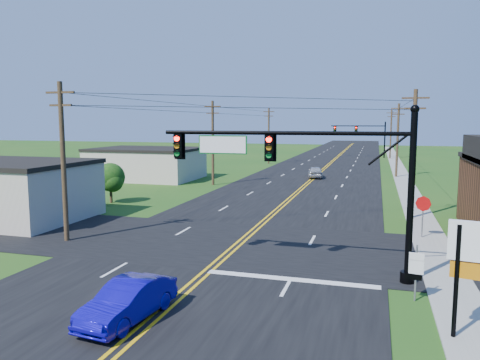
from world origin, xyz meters
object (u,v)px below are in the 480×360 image
(blue_car, at_px, (128,302))
(route_sign, at_px, (416,269))
(signal_mast_main, at_px, (304,169))
(stop_sign, at_px, (423,208))
(signal_mast_far, at_px, (361,134))

(blue_car, relative_size, route_sign, 1.89)
(signal_mast_main, bearing_deg, stop_sign, 55.39)
(route_sign, distance_m, stop_sign, 10.42)
(signal_mast_main, xyz_separation_m, signal_mast_far, (0.10, 72.00, -0.20))
(blue_car, bearing_deg, signal_mast_main, 60.54)
(signal_mast_far, height_order, blue_car, signal_mast_far)
(signal_mast_main, distance_m, blue_car, 9.25)
(signal_mast_main, bearing_deg, blue_car, -126.54)
(stop_sign, bearing_deg, route_sign, -76.30)
(signal_mast_main, distance_m, route_sign, 6.12)
(blue_car, distance_m, stop_sign, 18.46)
(signal_mast_main, distance_m, stop_sign, 10.53)
(route_sign, relative_size, stop_sign, 0.87)
(blue_car, bearing_deg, signal_mast_far, 93.41)
(signal_mast_main, xyz_separation_m, blue_car, (-4.95, -6.68, -4.07))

